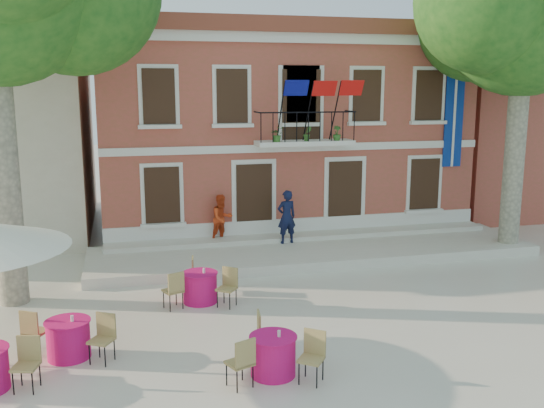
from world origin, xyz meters
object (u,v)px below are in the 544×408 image
(plane_tree_east, at_px, (525,13))
(cafe_table_0, at_px, (68,337))
(cafe_table_3, at_px, (200,286))
(pedestrian_orange, at_px, (222,219))
(cafe_table_1, at_px, (273,353))
(pedestrian_navy, at_px, (287,217))

(plane_tree_east, xyz_separation_m, cafe_table_0, (-13.35, -4.84, -7.07))
(cafe_table_3, bearing_deg, plane_tree_east, 12.68)
(cafe_table_0, bearing_deg, plane_tree_east, 19.95)
(pedestrian_orange, height_order, cafe_table_3, pedestrian_orange)
(cafe_table_0, xyz_separation_m, cafe_table_3, (2.94, 2.50, 0.01))
(pedestrian_orange, height_order, cafe_table_1, pedestrian_orange)
(pedestrian_navy, xyz_separation_m, cafe_table_0, (-6.28, -6.49, -0.75))
(pedestrian_navy, height_order, pedestrian_orange, pedestrian_navy)
(cafe_table_0, bearing_deg, pedestrian_orange, 58.95)
(cafe_table_1, distance_m, cafe_table_3, 4.29)
(cafe_table_3, bearing_deg, cafe_table_0, -139.61)
(plane_tree_east, distance_m, pedestrian_navy, 9.62)
(pedestrian_orange, distance_m, cafe_table_3, 4.82)
(cafe_table_1, bearing_deg, plane_tree_east, 34.34)
(plane_tree_east, relative_size, cafe_table_0, 5.45)
(cafe_table_1, xyz_separation_m, cafe_table_3, (-0.81, 4.21, 0.00))
(pedestrian_navy, relative_size, pedestrian_orange, 1.10)
(pedestrian_orange, relative_size, cafe_table_3, 0.85)
(pedestrian_orange, xyz_separation_m, cafe_table_3, (-1.33, -4.59, -0.66))
(cafe_table_1, bearing_deg, pedestrian_navy, 72.89)
(pedestrian_orange, bearing_deg, cafe_table_0, -144.54)
(plane_tree_east, xyz_separation_m, cafe_table_3, (-10.40, -2.34, -7.06))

